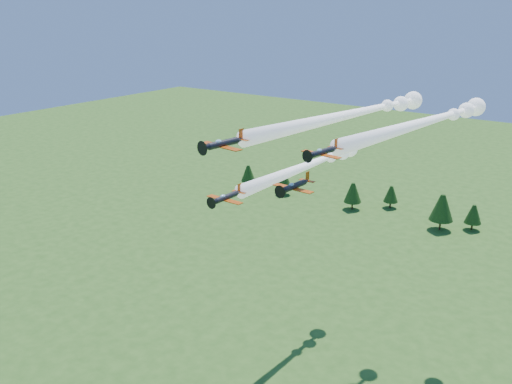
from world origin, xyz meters
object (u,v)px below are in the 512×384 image
Objects in this scene: plane_lead at (355,113)px; plane_slot at (294,186)px; plane_right at (430,120)px; plane_left at (312,163)px.

plane_slot is (-1.93, -17.44, -9.76)m from plane_lead.
plane_lead is 1.06× the size of plane_right.
plane_right is at bearing 34.66° from plane_lead.
plane_lead is 13.23m from plane_right.
plane_left is 5.96× the size of plane_slot.
plane_slot is (9.97, -23.12, 2.96)m from plane_left.
plane_left is 26.47m from plane_right.
plane_lead is at bearing -145.40° from plane_right.
plane_right is at bearing 63.17° from plane_slot.
plane_left is at bearing 162.77° from plane_lead.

